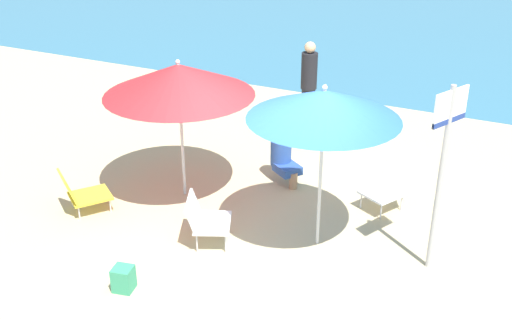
# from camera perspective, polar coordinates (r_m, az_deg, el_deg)

# --- Properties ---
(ground_plane) EXTENTS (40.00, 40.00, 0.00)m
(ground_plane) POSITION_cam_1_polar(r_m,az_deg,el_deg) (7.55, 1.21, -7.78)
(ground_plane) COLOR #CCB789
(sea_water) EXTENTS (40.00, 16.00, 0.01)m
(sea_water) POSITION_cam_1_polar(r_m,az_deg,el_deg) (19.73, 18.04, 12.18)
(sea_water) COLOR teal
(sea_water) RESTS_ON ground_plane
(umbrella_blue) EXTENTS (1.74, 1.74, 2.03)m
(umbrella_blue) POSITION_cam_1_polar(r_m,az_deg,el_deg) (6.80, 6.34, 5.12)
(umbrella_blue) COLOR silver
(umbrella_blue) RESTS_ON ground_plane
(umbrella_red) EXTENTS (1.99, 1.99, 1.94)m
(umbrella_red) POSITION_cam_1_polar(r_m,az_deg,el_deg) (8.04, -7.20, 7.42)
(umbrella_red) COLOR silver
(umbrella_red) RESTS_ON ground_plane
(beach_chair_a) EXTENTS (0.69, 0.71, 0.60)m
(beach_chair_a) POSITION_cam_1_polar(r_m,az_deg,el_deg) (7.43, -4.82, -5.40)
(beach_chair_a) COLOR white
(beach_chair_a) RESTS_ON ground_plane
(beach_chair_b) EXTENTS (0.67, 0.72, 0.56)m
(beach_chair_b) POSITION_cam_1_polar(r_m,az_deg,el_deg) (8.36, 12.14, -2.48)
(beach_chair_b) COLOR white
(beach_chair_b) RESTS_ON ground_plane
(beach_chair_c) EXTENTS (0.73, 0.76, 0.60)m
(beach_chair_c) POSITION_cam_1_polar(r_m,az_deg,el_deg) (8.39, -15.96, -2.91)
(beach_chair_c) COLOR gold
(beach_chair_c) RESTS_ON ground_plane
(person_a) EXTENTS (0.27, 0.27, 1.56)m
(person_a) POSITION_cam_1_polar(r_m,az_deg,el_deg) (10.52, 4.91, 6.85)
(person_a) COLOR black
(person_a) RESTS_ON ground_plane
(person_b) EXTENTS (0.54, 0.48, 0.89)m
(person_b) POSITION_cam_1_polar(r_m,az_deg,el_deg) (8.82, 2.52, 0.66)
(person_b) COLOR #2D519E
(person_b) RESTS_ON ground_plane
(warning_sign) EXTENTS (0.25, 0.49, 2.19)m
(warning_sign) POSITION_cam_1_polar(r_m,az_deg,el_deg) (6.74, 17.08, 0.66)
(warning_sign) COLOR #ADADB2
(warning_sign) RESTS_ON ground_plane
(beach_bag) EXTENTS (0.25, 0.24, 0.28)m
(beach_bag) POSITION_cam_1_polar(r_m,az_deg,el_deg) (6.89, -12.21, -10.73)
(beach_bag) COLOR #389970
(beach_bag) RESTS_ON ground_plane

